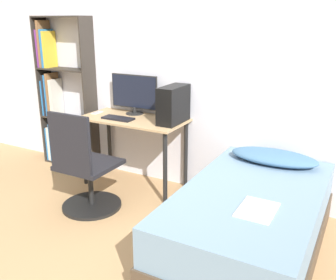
% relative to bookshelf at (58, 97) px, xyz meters
% --- Properties ---
extents(ground_plane, '(14.00, 14.00, 0.00)m').
position_rel_bookshelf_xyz_m(ground_plane, '(1.56, -1.38, -0.85)').
color(ground_plane, tan).
extents(wall_back, '(8.00, 0.05, 2.50)m').
position_rel_bookshelf_xyz_m(wall_back, '(1.56, 0.14, 0.40)').
color(wall_back, silver).
rests_on(wall_back, ground_plane).
extents(desk, '(1.12, 0.56, 0.77)m').
position_rel_bookshelf_xyz_m(desk, '(1.22, -0.16, -0.21)').
color(desk, tan).
rests_on(desk, ground_plane).
extents(bookshelf, '(0.75, 0.24, 1.81)m').
position_rel_bookshelf_xyz_m(bookshelf, '(0.00, 0.00, 0.00)').
color(bookshelf, '#2D2823').
rests_on(bookshelf, ground_plane).
extents(office_chair, '(0.58, 0.58, 0.99)m').
position_rel_bookshelf_xyz_m(office_chair, '(1.13, -0.86, -0.48)').
color(office_chair, black).
rests_on(office_chair, ground_plane).
extents(bed, '(1.01, 1.81, 0.54)m').
position_rel_bookshelf_xyz_m(bed, '(2.71, -0.79, -0.59)').
color(bed, '#4C3D2D').
rests_on(bed, ground_plane).
extents(pillow, '(0.77, 0.36, 0.11)m').
position_rel_bookshelf_xyz_m(pillow, '(2.71, -0.14, -0.26)').
color(pillow, teal).
rests_on(pillow, bed).
extents(magazine, '(0.24, 0.32, 0.01)m').
position_rel_bookshelf_xyz_m(magazine, '(2.84, -1.08, -0.31)').
color(magazine, silver).
rests_on(magazine, bed).
extents(monitor, '(0.58, 0.19, 0.43)m').
position_rel_bookshelf_xyz_m(monitor, '(1.13, 0.01, 0.15)').
color(monitor, black).
rests_on(monitor, desk).
extents(keyboard, '(0.34, 0.14, 0.02)m').
position_rel_bookshelf_xyz_m(keyboard, '(1.11, -0.27, -0.07)').
color(keyboard, black).
rests_on(keyboard, desk).
extents(pc_tower, '(0.18, 0.41, 0.37)m').
position_rel_bookshelf_xyz_m(pc_tower, '(1.68, -0.11, 0.10)').
color(pc_tower, black).
rests_on(pc_tower, desk).
extents(phone, '(0.07, 0.14, 0.01)m').
position_rel_bookshelf_xyz_m(phone, '(0.74, -0.16, -0.08)').
color(phone, '#B7B7BC').
rests_on(phone, desk).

